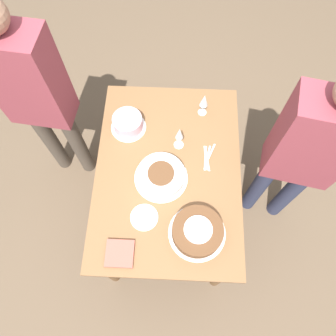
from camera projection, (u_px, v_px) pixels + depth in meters
ground_plane at (168, 208)px, 2.74m from camera, size 12.00×12.00×0.00m
dining_table at (168, 179)px, 2.16m from camera, size 1.28×0.91×0.77m
cake_center_white at (161, 176)px, 1.99m from camera, size 0.33×0.33×0.08m
cake_front_chocolate at (197, 231)px, 1.84m from camera, size 0.33×0.33×0.10m
cake_back_decorated at (128, 123)px, 2.12m from camera, size 0.23×0.23×0.11m
wine_glass_near at (204, 101)px, 2.10m from camera, size 0.06×0.06×0.19m
wine_glass_far at (179, 134)px, 1.99m from camera, size 0.06×0.06×0.20m
dessert_plate_left at (144, 217)px, 1.91m from camera, size 0.16×0.16×0.01m
fork_pile at (207, 157)px, 2.07m from camera, size 0.19×0.08×0.01m
napkin_stack at (120, 254)px, 1.82m from camera, size 0.15×0.16×0.02m
person_cutting at (305, 153)px, 1.85m from camera, size 0.29×0.44×1.64m
person_watching at (35, 94)px, 1.98m from camera, size 0.26×0.42×1.68m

